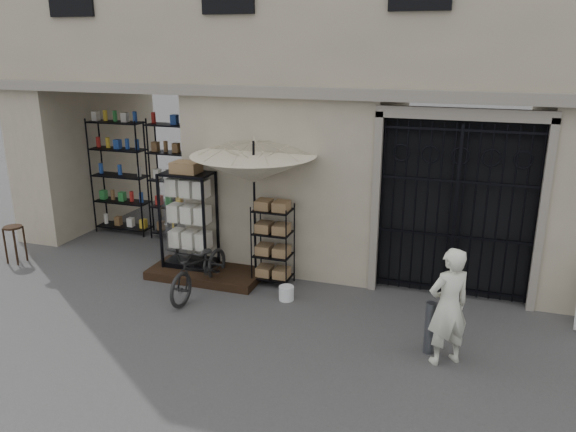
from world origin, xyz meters
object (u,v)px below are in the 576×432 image
(display_cabinet, at_px, (189,225))
(bicycle, at_px, (201,293))
(wire_rack, at_px, (273,246))
(shopkeeper, at_px, (443,361))
(wooden_stool, at_px, (15,243))
(white_bucket, at_px, (286,293))
(market_umbrella, at_px, (254,161))
(steel_bollard, at_px, (430,328))

(display_cabinet, xyz_separation_m, bicycle, (0.56, -0.73, -0.92))
(wire_rack, relative_size, bicycle, 0.82)
(bicycle, height_order, shopkeeper, bicycle)
(display_cabinet, distance_m, wooden_stool, 3.50)
(white_bucket, relative_size, shopkeeper, 0.15)
(market_umbrella, relative_size, white_bucket, 12.21)
(wooden_stool, distance_m, shopkeeper, 8.04)
(wooden_stool, bearing_deg, shopkeeper, -7.49)
(shopkeeper, bearing_deg, steel_bollard, -73.64)
(shopkeeper, bearing_deg, wooden_stool, -43.10)
(white_bucket, relative_size, wooden_stool, 0.34)
(shopkeeper, bearing_deg, bicycle, -48.39)
(white_bucket, height_order, wooden_stool, wooden_stool)
(display_cabinet, relative_size, market_umbrella, 0.62)
(steel_bollard, distance_m, shopkeeper, 0.46)
(display_cabinet, relative_size, shopkeeper, 1.17)
(white_bucket, bearing_deg, shopkeeper, -23.51)
(display_cabinet, distance_m, bicycle, 1.30)
(market_umbrella, bearing_deg, wooden_stool, -172.54)
(white_bucket, bearing_deg, bicycle, -171.91)
(market_umbrella, xyz_separation_m, shopkeeper, (3.31, -1.66, -2.14))
(white_bucket, xyz_separation_m, wooden_stool, (-5.41, -0.06, 0.26))
(display_cabinet, height_order, bicycle, display_cabinet)
(wooden_stool, bearing_deg, bicycle, -2.03)
(shopkeeper, bearing_deg, wire_rack, -64.61)
(wooden_stool, relative_size, steel_bollard, 0.97)
(steel_bollard, bearing_deg, display_cabinet, 161.31)
(wire_rack, relative_size, market_umbrella, 0.48)
(shopkeeper, bearing_deg, market_umbrella, -62.23)
(display_cabinet, distance_m, shopkeeper, 4.93)
(market_umbrella, distance_m, wooden_stool, 5.02)
(display_cabinet, xyz_separation_m, market_umbrella, (1.25, 0.02, 1.22))
(display_cabinet, bearing_deg, white_bucket, -38.66)
(display_cabinet, height_order, steel_bollard, display_cabinet)
(wooden_stool, distance_m, steel_bollard, 7.79)
(wire_rack, bearing_deg, display_cabinet, 158.15)
(steel_bollard, xyz_separation_m, shopkeeper, (0.22, -0.17, -0.37))
(wooden_stool, bearing_deg, display_cabinet, 9.83)
(wire_rack, bearing_deg, white_bucket, -74.24)
(white_bucket, xyz_separation_m, steel_bollard, (2.34, -0.94, 0.25))
(white_bucket, distance_m, wooden_stool, 5.42)
(wire_rack, bearing_deg, bicycle, -166.14)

